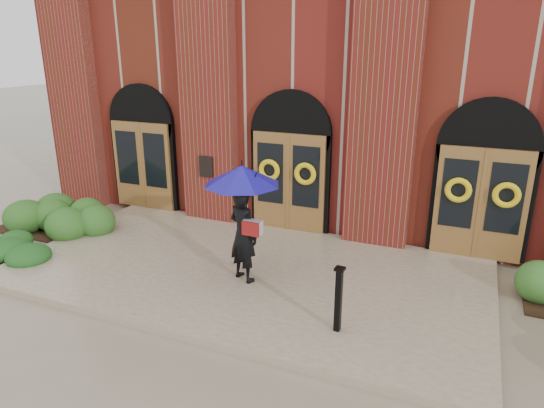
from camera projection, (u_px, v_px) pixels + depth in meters
The scene contains 7 objects.
ground at pixel (242, 277), 10.34m from camera, with size 90.00×90.00×0.00m, color gray.
landing at pixel (245, 271), 10.45m from camera, with size 10.00×5.30×0.15m, color tan.
church_building at pixel (352, 81), 16.91m from camera, with size 16.20×12.53×7.00m.
man_with_umbrella at pixel (243, 201), 9.42m from camera, with size 1.97×1.97×2.40m.
metal_post at pixel (338, 298), 7.98m from camera, with size 0.17×0.17×1.16m.
hedge_wall_left at pixel (57, 217), 12.75m from camera, with size 3.16×1.26×0.81m, color #29551C.
hedge_front_left at pixel (19, 251), 11.09m from camera, with size 1.30×1.11×0.46m, color #1B4A19.
Camera 1 is at (4.22, -8.33, 4.75)m, focal length 32.00 mm.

